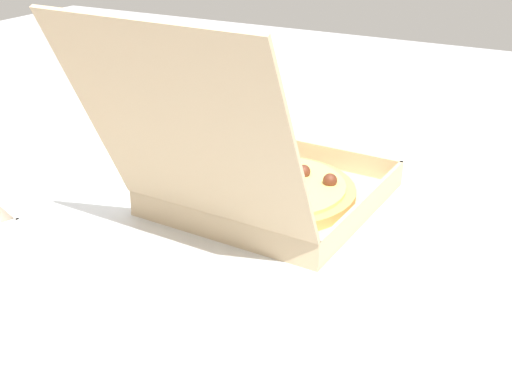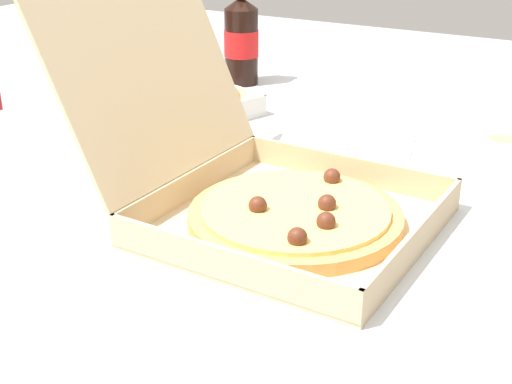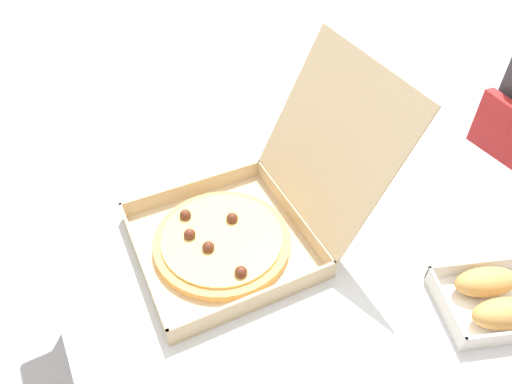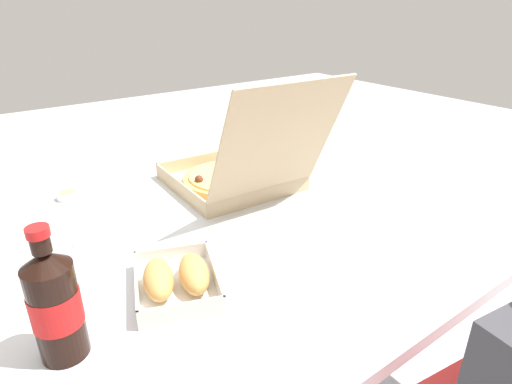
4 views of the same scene
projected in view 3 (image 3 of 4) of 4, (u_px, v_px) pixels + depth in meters
ground_plane at (287, 372)px, 1.52m from camera, size 10.00×10.00×0.00m
dining_table at (301, 234)px, 1.05m from camera, size 1.49×1.05×0.76m
pizza_box_open at (242, 222)px, 0.92m from camera, size 0.35×0.49×0.35m
bread_side_box at (494, 299)px, 0.82m from camera, size 0.21×0.23×0.06m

